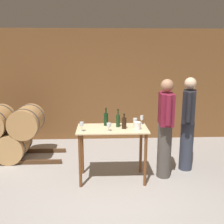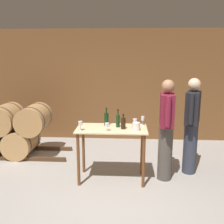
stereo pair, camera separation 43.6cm
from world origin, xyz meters
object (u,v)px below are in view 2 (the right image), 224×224
object	(u,v)px
wine_glass_near_left	(80,124)
wine_glass_near_center	(107,125)
wine_bottle_center	(123,123)
wine_glass_far_side	(143,119)
wine_bottle_left	(118,120)
person_visitor_with_scarf	(192,124)
wine_bottle_far_left	(106,119)
ice_bucket	(136,126)
person_host	(166,128)
wine_glass_near_right	(135,121)

from	to	relation	value
wine_glass_near_left	wine_glass_near_center	bearing A→B (deg)	1.13
wine_bottle_center	wine_glass_far_side	world-z (taller)	wine_bottle_center
wine_bottle_left	person_visitor_with_scarf	distance (m)	1.32
wine_glass_near_left	wine_glass_far_side	size ratio (longest dim) A/B	0.98
wine_bottle_center	person_visitor_with_scarf	world-z (taller)	person_visitor_with_scarf
person_visitor_with_scarf	wine_glass_near_left	bearing A→B (deg)	-164.34
wine_bottle_far_left	wine_bottle_center	size ratio (longest dim) A/B	1.21
wine_bottle_left	wine_glass_near_left	bearing A→B (deg)	-157.36
ice_bucket	person_visitor_with_scarf	bearing A→B (deg)	24.49
person_visitor_with_scarf	wine_bottle_left	bearing A→B (deg)	-167.71
wine_glass_near_left	ice_bucket	world-z (taller)	wine_glass_near_left
wine_glass_near_left	wine_glass_far_side	xyz separation A→B (m)	(1.01, 0.38, -0.00)
person_host	wine_bottle_left	bearing A→B (deg)	180.00
wine_glass_near_left	person_visitor_with_scarf	xyz separation A→B (m)	(1.87, 0.53, -0.12)
wine_glass_near_right	wine_glass_far_side	size ratio (longest dim) A/B	0.96
wine_bottle_center	ice_bucket	xyz separation A→B (m)	(0.21, -0.06, -0.03)
person_host	wine_glass_far_side	bearing A→B (deg)	159.98
wine_glass_near_right	person_host	xyz separation A→B (m)	(0.52, 0.02, -0.12)
wine_bottle_center	wine_bottle_far_left	bearing A→B (deg)	144.64
wine_glass_far_side	wine_glass_near_left	bearing A→B (deg)	-159.12
wine_bottle_far_left	wine_glass_far_side	world-z (taller)	wine_bottle_far_left
wine_bottle_far_left	ice_bucket	bearing A→B (deg)	-27.98
wine_bottle_left	ice_bucket	bearing A→B (deg)	-29.14
wine_glass_near_left	person_visitor_with_scarf	bearing A→B (deg)	15.66
wine_glass_near_center	person_host	bearing A→B (deg)	13.77
wine_glass_near_center	wine_glass_near_right	bearing A→B (deg)	25.67
wine_bottle_far_left	wine_glass_near_right	bearing A→B (deg)	-13.97
person_host	wine_bottle_far_left	bearing A→B (deg)	174.43
wine_glass_near_left	wine_glass_near_center	xyz separation A→B (m)	(0.43, 0.01, -0.02)
wine_bottle_center	person_host	size ratio (longest dim) A/B	0.15
wine_glass_near_left	person_visitor_with_scarf	world-z (taller)	person_visitor_with_scarf
wine_bottle_far_left	wine_glass_near_left	size ratio (longest dim) A/B	1.98
wine_bottle_left	wine_glass_near_left	size ratio (longest dim) A/B	1.97
wine_glass_far_side	person_visitor_with_scarf	bearing A→B (deg)	9.22
wine_glass_near_left	ice_bucket	bearing A→B (deg)	4.93
wine_glass_far_side	person_host	bearing A→B (deg)	-20.02
person_host	person_visitor_with_scarf	bearing A→B (deg)	30.20
wine_bottle_far_left	person_visitor_with_scarf	size ratio (longest dim) A/B	0.18
wine_bottle_far_left	ice_bucket	distance (m)	0.57
wine_glass_near_left	wine_glass_near_right	bearing A→B (deg)	14.31
wine_bottle_far_left	wine_glass_near_center	distance (m)	0.34
wine_bottle_center	person_visitor_with_scarf	xyz separation A→B (m)	(1.19, 0.39, -0.10)
wine_glass_far_side	person_visitor_with_scarf	size ratio (longest dim) A/B	0.09
wine_bottle_far_left	wine_glass_near_right	distance (m)	0.50
ice_bucket	person_host	distance (m)	0.54
wine_glass_near_right	person_visitor_with_scarf	world-z (taller)	person_visitor_with_scarf
wine_bottle_left	wine_bottle_center	distance (m)	0.14
wine_bottle_center	ice_bucket	world-z (taller)	wine_bottle_center
ice_bucket	wine_glass_far_side	bearing A→B (deg)	68.83
wine_bottle_far_left	wine_glass_near_center	size ratio (longest dim) A/B	2.32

